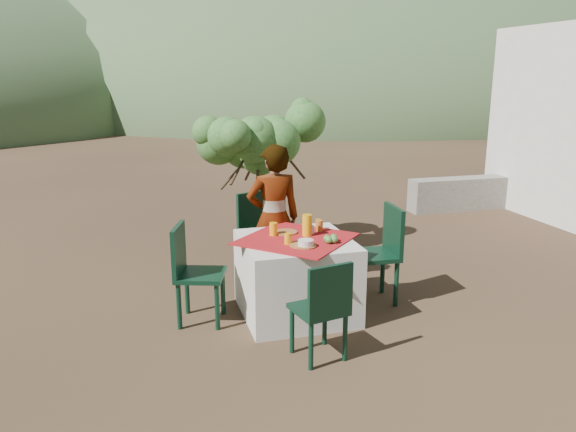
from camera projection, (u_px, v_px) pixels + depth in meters
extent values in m
plane|color=#322017|center=(363.00, 307.00, 5.62)|extent=(160.00, 160.00, 0.00)
cube|color=silver|center=(296.00, 277.00, 5.38)|extent=(1.02, 1.02, 0.75)
cube|color=#AC1919|center=(296.00, 239.00, 5.29)|extent=(1.30, 1.30, 0.01)
cylinder|color=black|center=(262.00, 269.00, 5.98)|extent=(0.05, 0.05, 0.49)
cylinder|color=black|center=(290.00, 262.00, 6.20)|extent=(0.05, 0.05, 0.49)
cylinder|color=black|center=(243.00, 260.00, 6.26)|extent=(0.05, 0.05, 0.49)
cylinder|color=black|center=(270.00, 254.00, 6.48)|extent=(0.05, 0.05, 0.49)
cube|color=black|center=(266.00, 240.00, 6.17)|extent=(0.60, 0.60, 0.04)
cube|color=black|center=(255.00, 213.00, 6.26)|extent=(0.44, 0.21, 0.48)
cylinder|color=black|center=(325.00, 322.00, 4.79)|extent=(0.04, 0.04, 0.42)
cylinder|color=black|center=(292.00, 329.00, 4.65)|extent=(0.04, 0.04, 0.42)
cylinder|color=black|center=(345.00, 337.00, 4.52)|extent=(0.04, 0.04, 0.42)
cylinder|color=black|center=(311.00, 345.00, 4.38)|extent=(0.04, 0.04, 0.42)
cube|color=black|center=(318.00, 309.00, 4.54)|extent=(0.46, 0.46, 0.04)
cube|color=black|center=(331.00, 291.00, 4.33)|extent=(0.39, 0.12, 0.41)
cylinder|color=black|center=(217.00, 306.00, 5.07)|extent=(0.05, 0.05, 0.46)
cylinder|color=black|center=(223.00, 291.00, 5.40)|extent=(0.05, 0.05, 0.46)
cylinder|color=black|center=(179.00, 305.00, 5.08)|extent=(0.05, 0.05, 0.46)
cylinder|color=black|center=(187.00, 291.00, 5.42)|extent=(0.05, 0.05, 0.46)
cube|color=black|center=(201.00, 275.00, 5.18)|extent=(0.54, 0.54, 0.04)
cube|color=black|center=(179.00, 249.00, 5.13)|extent=(0.17, 0.42, 0.45)
cylinder|color=black|center=(349.00, 273.00, 5.85)|extent=(0.05, 0.05, 0.49)
cylinder|color=black|center=(361.00, 286.00, 5.51)|extent=(0.05, 0.05, 0.49)
cylinder|color=black|center=(383.00, 271.00, 5.93)|extent=(0.05, 0.05, 0.49)
cylinder|color=black|center=(396.00, 283.00, 5.58)|extent=(0.05, 0.05, 0.49)
cube|color=black|center=(373.00, 255.00, 5.66)|extent=(0.48, 0.48, 0.04)
cube|color=black|center=(393.00, 229.00, 5.63)|extent=(0.07, 0.46, 0.48)
imported|color=#8C6651|center=(274.00, 219.00, 5.90)|extent=(0.58, 0.39, 1.57)
cylinder|color=#3F2E1F|center=(261.00, 204.00, 7.20)|extent=(0.11, 0.11, 1.28)
sphere|color=#275E22|center=(260.00, 155.00, 7.04)|extent=(0.55, 0.55, 0.55)
sphere|color=#275E22|center=(299.00, 142.00, 7.14)|extent=(0.51, 0.51, 0.51)
sphere|color=#275E22|center=(223.00, 148.00, 6.98)|extent=(0.48, 0.48, 0.48)
sphere|color=#275E22|center=(259.00, 136.00, 7.49)|extent=(0.49, 0.49, 0.49)
sphere|color=#275E22|center=(273.00, 156.00, 6.61)|extent=(0.44, 0.44, 0.44)
cube|color=gray|center=(480.00, 193.00, 9.65)|extent=(2.60, 0.35, 0.55)
ellipsoid|color=#394F2C|center=(324.00, 104.00, 42.33)|extent=(48.00, 48.00, 20.00)
ellipsoid|color=slate|center=(109.00, 98.00, 53.14)|extent=(60.00, 60.00, 24.00)
ellipsoid|color=slate|center=(443.00, 96.00, 55.80)|extent=(36.00, 36.00, 14.00)
cylinder|color=brown|center=(286.00, 232.00, 5.46)|extent=(0.23, 0.23, 0.01)
cylinder|color=brown|center=(303.00, 245.00, 5.06)|extent=(0.25, 0.25, 0.01)
cylinder|color=#FCAB0F|center=(273.00, 229.00, 5.37)|extent=(0.08, 0.08, 0.12)
cylinder|color=#FCAB0F|center=(288.00, 239.00, 5.09)|extent=(0.06, 0.06, 0.10)
cylinder|color=#FCAB0F|center=(307.00, 225.00, 5.35)|extent=(0.09, 0.09, 0.21)
cylinder|color=brown|center=(306.00, 246.00, 5.03)|extent=(0.19, 0.19, 0.01)
cylinder|color=silver|center=(306.00, 243.00, 5.02)|extent=(0.14, 0.14, 0.05)
cylinder|color=#BB6621|center=(319.00, 226.00, 5.51)|extent=(0.07, 0.07, 0.11)
cylinder|color=#BB6621|center=(318.00, 224.00, 5.61)|extent=(0.06, 0.06, 0.10)
cube|color=silver|center=(310.00, 230.00, 5.41)|extent=(0.08, 0.06, 0.09)
sphere|color=#468731|center=(327.00, 239.00, 5.15)|extent=(0.07, 0.07, 0.07)
sphere|color=#468731|center=(334.00, 238.00, 5.18)|extent=(0.07, 0.07, 0.07)
sphere|color=#468731|center=(334.00, 240.00, 5.12)|extent=(0.07, 0.07, 0.07)
sphere|color=#468731|center=(329.00, 240.00, 5.11)|extent=(0.07, 0.07, 0.07)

